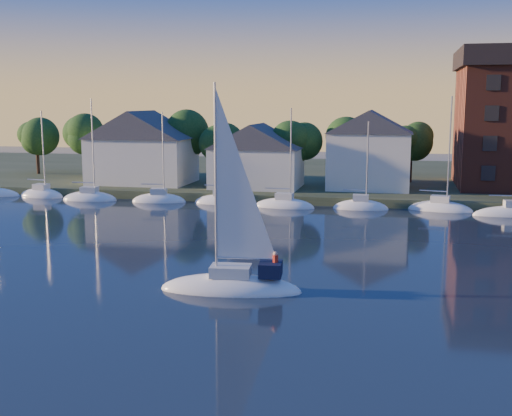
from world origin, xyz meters
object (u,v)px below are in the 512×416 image
(clubhouse_centre, at_px, (257,155))
(clubhouse_west, at_px, (142,146))
(clubhouse_east, at_px, (369,149))
(hero_sailboat, at_px, (233,282))

(clubhouse_centre, bearing_deg, clubhouse_west, 176.42)
(clubhouse_west, bearing_deg, clubhouse_east, 1.91)
(clubhouse_centre, height_order, hero_sailboat, hero_sailboat)
(hero_sailboat, bearing_deg, clubhouse_east, -104.15)
(hero_sailboat, bearing_deg, clubhouse_west, -66.83)
(clubhouse_centre, relative_size, clubhouse_east, 1.10)
(clubhouse_east, relative_size, hero_sailboat, 0.74)
(clubhouse_centre, xyz_separation_m, hero_sailboat, (7.85, -41.54, -4.54))
(clubhouse_west, distance_m, clubhouse_east, 30.02)
(clubhouse_east, xyz_separation_m, hero_sailboat, (-6.15, -43.54, -5.41))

